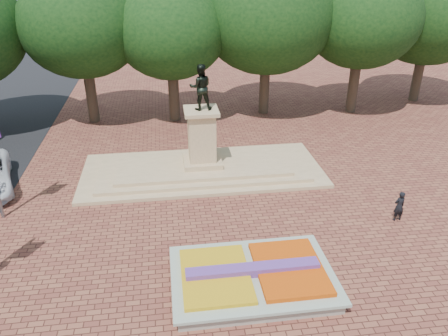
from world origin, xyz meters
The scene contains 5 objects.
ground centered at (0.00, 0.00, 0.00)m, with size 90.00×90.00×0.00m, color brown.
flower_bed centered at (1.03, -2.00, 0.38)m, with size 6.30×4.30×0.91m.
monument centered at (0.00, 8.00, 0.88)m, with size 14.00×6.00×6.40m.
tree_row_back centered at (2.33, 18.00, 6.67)m, with size 44.80×8.80×10.43m.
pedestrian centered at (8.87, 1.55, 0.78)m, with size 0.57×0.37×1.57m, color black.
Camera 1 is at (-1.96, -15.01, 11.74)m, focal length 35.00 mm.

